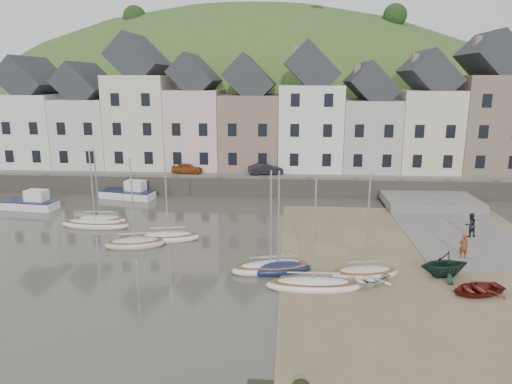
# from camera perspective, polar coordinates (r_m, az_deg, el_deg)

# --- Properties ---
(ground) EXTENTS (160.00, 160.00, 0.00)m
(ground) POSITION_cam_1_polar(r_m,az_deg,el_deg) (29.77, -0.85, -8.34)
(ground) COLOR #433F34
(ground) RESTS_ON ground
(quay_land) EXTENTS (90.00, 30.00, 1.50)m
(quay_land) POSITION_cam_1_polar(r_m,az_deg,el_deg) (60.45, 1.80, 3.69)
(quay_land) COLOR #375622
(quay_land) RESTS_ON ground
(quay_street) EXTENTS (70.00, 7.00, 0.10)m
(quay_street) POSITION_cam_1_polar(r_m,az_deg,el_deg) (49.01, 1.23, 2.32)
(quay_street) COLOR slate
(quay_street) RESTS_ON quay_land
(seawall) EXTENTS (70.00, 1.20, 1.80)m
(seawall) POSITION_cam_1_polar(r_m,az_deg,el_deg) (45.73, 1.00, 0.66)
(seawall) COLOR slate
(seawall) RESTS_ON ground
(beach) EXTENTS (18.00, 26.00, 0.06)m
(beach) POSITION_cam_1_polar(r_m,az_deg,el_deg) (30.87, 20.18, -8.34)
(beach) COLOR #756347
(beach) RESTS_ON ground
(slipway) EXTENTS (8.00, 18.00, 0.12)m
(slipway) POSITION_cam_1_polar(r_m,az_deg,el_deg) (39.25, 22.69, -3.87)
(slipway) COLOR slate
(slipway) RESTS_ON ground
(hillside) EXTENTS (134.40, 84.00, 84.00)m
(hillside) POSITION_cam_1_polar(r_m,az_deg,el_deg) (92.52, -0.66, -4.77)
(hillside) COLOR #375622
(hillside) RESTS_ON ground
(townhouse_terrace) EXTENTS (61.05, 8.00, 13.93)m
(townhouse_terrace) POSITION_cam_1_polar(r_m,az_deg,el_deg) (51.65, 3.45, 9.34)
(townhouse_terrace) COLOR silver
(townhouse_terrace) RESTS_ON quay_land
(sailboat_0) EXTENTS (5.49, 1.76, 6.32)m
(sailboat_0) POSITION_cam_1_polar(r_m,az_deg,el_deg) (38.18, -19.00, -3.70)
(sailboat_0) COLOR white
(sailboat_0) RESTS_ON ground
(sailboat_1) EXTENTS (4.28, 1.81, 6.32)m
(sailboat_1) POSITION_cam_1_polar(r_m,az_deg,el_deg) (39.14, -18.52, -3.24)
(sailboat_1) COLOR white
(sailboat_1) RESTS_ON ground
(sailboat_2) EXTENTS (4.28, 2.40, 6.32)m
(sailboat_2) POSITION_cam_1_polar(r_m,az_deg,el_deg) (33.05, -14.51, -6.03)
(sailboat_2) COLOR beige
(sailboat_2) RESTS_ON ground
(sailboat_3) EXTENTS (4.65, 2.34, 6.32)m
(sailboat_3) POSITION_cam_1_polar(r_m,az_deg,el_deg) (33.80, -10.65, -5.39)
(sailboat_3) COLOR white
(sailboat_3) RESTS_ON ground
(sailboat_4) EXTENTS (4.96, 2.86, 6.32)m
(sailboat_4) POSITION_cam_1_polar(r_m,az_deg,el_deg) (28.14, 1.78, -9.11)
(sailboat_4) COLOR white
(sailboat_4) RESTS_ON ground
(sailboat_5) EXTENTS (4.23, 2.35, 6.32)m
(sailboat_5) POSITION_cam_1_polar(r_m,az_deg,el_deg) (28.02, 2.71, -9.21)
(sailboat_5) COLOR #141F41
(sailboat_5) RESTS_ON ground
(sailboat_6) EXTENTS (5.21, 1.65, 6.32)m
(sailboat_6) POSITION_cam_1_polar(r_m,az_deg,el_deg) (26.05, 6.97, -11.14)
(sailboat_6) COLOR white
(sailboat_6) RESTS_ON ground
(sailboat_7) EXTENTS (4.21, 2.26, 6.32)m
(sailboat_7) POSITION_cam_1_polar(r_m,az_deg,el_deg) (28.04, 13.12, -9.55)
(sailboat_7) COLOR beige
(sailboat_7) RESTS_ON ground
(motorboat_0) EXTENTS (5.16, 2.33, 1.70)m
(motorboat_0) POSITION_cam_1_polar(r_m,az_deg,el_deg) (45.58, -25.76, -1.16)
(motorboat_0) COLOR white
(motorboat_0) RESTS_ON ground
(motorboat_2) EXTENTS (5.48, 2.81, 1.70)m
(motorboat_2) POSITION_cam_1_polar(r_m,az_deg,el_deg) (46.37, -15.18, -0.04)
(motorboat_2) COLOR white
(motorboat_2) RESTS_ON ground
(rowboat_white) EXTENTS (3.47, 3.24, 0.59)m
(rowboat_white) POSITION_cam_1_polar(r_m,az_deg,el_deg) (27.03, 13.25, -10.26)
(rowboat_white) COLOR white
(rowboat_white) RESTS_ON beach
(rowboat_green) EXTENTS (3.40, 3.11, 1.52)m
(rowboat_green) POSITION_cam_1_polar(r_m,az_deg,el_deg) (29.18, 21.96, -8.11)
(rowboat_green) COLOR #142E24
(rowboat_green) RESTS_ON beach
(rowboat_red) EXTENTS (3.40, 2.86, 0.60)m
(rowboat_red) POSITION_cam_1_polar(r_m,az_deg,el_deg) (27.73, 25.28, -10.61)
(rowboat_red) COLOR maroon
(rowboat_red) RESTS_ON beach
(person_red) EXTENTS (0.58, 0.40, 1.55)m
(person_red) POSITION_cam_1_polar(r_m,az_deg,el_deg) (32.37, 23.95, -6.04)
(person_red) COLOR maroon
(person_red) RESTS_ON slipway
(person_dark) EXTENTS (1.02, 0.90, 1.74)m
(person_dark) POSITION_cam_1_polar(r_m,az_deg,el_deg) (36.83, 24.65, -3.65)
(person_dark) COLOR black
(person_dark) RESTS_ON slipway
(car_left) EXTENTS (3.24, 1.44, 1.08)m
(car_left) POSITION_cam_1_polar(r_m,az_deg,el_deg) (49.01, -8.38, 2.88)
(car_left) COLOR #9E4617
(car_left) RESTS_ON quay_street
(car_right) EXTENTS (3.72, 2.06, 1.16)m
(car_right) POSITION_cam_1_polar(r_m,az_deg,el_deg) (47.91, 1.18, 2.82)
(car_right) COLOR black
(car_right) RESTS_ON quay_street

